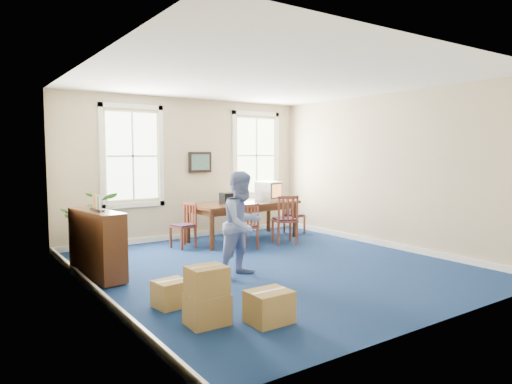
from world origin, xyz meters
TOP-DOWN VIEW (x-y plane):
  - floor at (0.00, 0.00)m, footprint 6.50×6.50m
  - ceiling at (0.00, 0.00)m, footprint 6.50×6.50m
  - wall_back at (0.00, 3.25)m, footprint 6.50×0.00m
  - wall_front at (0.00, -3.25)m, footprint 6.50×0.00m
  - wall_left at (-3.00, 0.00)m, footprint 0.00×6.50m
  - wall_right at (3.00, 0.00)m, footprint 0.00×6.50m
  - baseboard_back at (0.00, 3.22)m, footprint 6.00×0.04m
  - baseboard_left at (-2.97, 0.00)m, footprint 0.04×6.50m
  - baseboard_right at (2.97, 0.00)m, footprint 0.04×6.50m
  - window_left at (-1.30, 3.23)m, footprint 1.40×0.12m
  - window_right at (1.90, 3.23)m, footprint 1.40×0.12m
  - wall_picture at (0.30, 3.20)m, footprint 0.58×0.06m
  - conference_table at (0.89, 2.27)m, footprint 2.61×1.35m
  - crt_tv at (1.64, 2.33)m, footprint 0.62×0.65m
  - game_console at (1.98, 2.27)m, footprint 0.21×0.24m
  - equipment_bag at (0.61, 2.33)m, footprint 0.47×0.32m
  - chair_near_left at (0.38, 1.41)m, footprint 0.49×0.49m
  - chair_near_right at (1.41, 1.41)m, footprint 0.61×0.61m
  - chair_end_left at (-0.60, 2.27)m, footprint 0.51×0.51m
  - chair_end_right at (2.38, 2.27)m, footprint 0.43×0.43m
  - man at (-0.74, -0.24)m, footprint 0.95×0.81m
  - credenza at (-2.71, 0.92)m, footprint 0.57×1.38m
  - brochure_rack at (-2.69, 0.92)m, footprint 0.33×0.58m
  - potted_plant at (-2.33, 2.58)m, footprint 1.35×1.25m
  - cardboard_boxes at (-2.03, -1.68)m, footprint 1.33×1.33m

SIDE VIEW (x-z plane):
  - floor at x=0.00m, z-range 0.00..0.00m
  - baseboard_back at x=0.00m, z-range 0.00..0.12m
  - baseboard_left at x=-2.97m, z-range 0.00..0.12m
  - baseboard_right at x=2.97m, z-range 0.00..0.12m
  - cardboard_boxes at x=-2.03m, z-range 0.00..0.72m
  - conference_table at x=0.89m, z-range 0.00..0.86m
  - chair_end_right at x=2.38m, z-range 0.00..0.89m
  - chair_end_left at x=-0.60m, z-range 0.00..0.93m
  - chair_near_left at x=0.38m, z-range 0.00..0.95m
  - credenza at x=-2.71m, z-range 0.00..1.06m
  - chair_near_right at x=1.41m, z-range 0.00..1.06m
  - potted_plant at x=-2.33m, z-range 0.00..1.25m
  - man at x=-0.74m, z-range 0.00..1.68m
  - game_console at x=1.98m, z-range 0.86..0.91m
  - equipment_bag at x=0.61m, z-range 0.86..1.09m
  - crt_tv at x=1.64m, z-range 0.86..1.30m
  - brochure_rack at x=-2.69m, z-range 1.06..1.31m
  - wall_back at x=0.00m, z-range -1.65..4.85m
  - wall_front at x=0.00m, z-range -1.65..4.85m
  - wall_left at x=-3.00m, z-range -1.65..4.85m
  - wall_right at x=3.00m, z-range -1.65..4.85m
  - wall_picture at x=0.30m, z-range 1.51..1.99m
  - window_left at x=-1.30m, z-range 0.80..3.00m
  - window_right at x=1.90m, z-range 0.80..3.00m
  - ceiling at x=0.00m, z-range 3.20..3.20m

